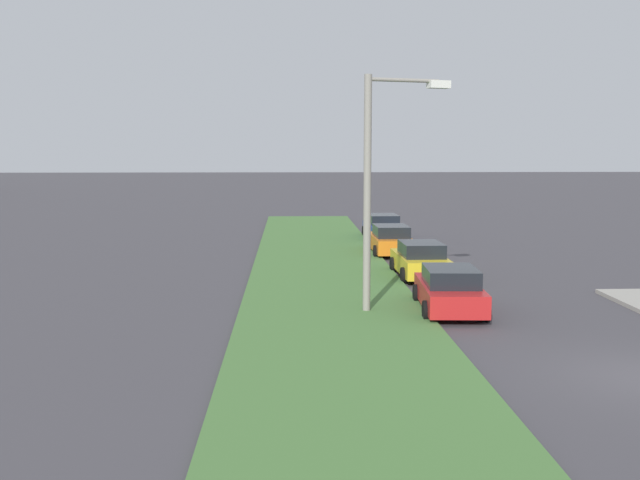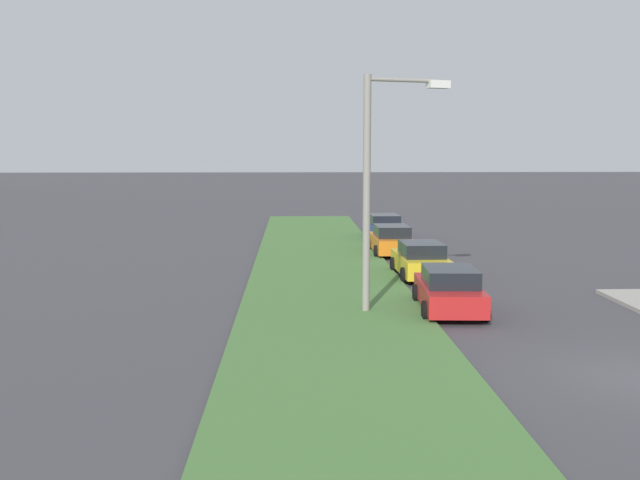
{
  "view_description": "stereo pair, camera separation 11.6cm",
  "coord_description": "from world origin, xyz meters",
  "px_view_note": "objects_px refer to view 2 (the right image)",
  "views": [
    {
      "loc": [
        -16.08,
        8.22,
        5.23
      ],
      "look_at": [
        11.53,
        7.1,
        1.81
      ],
      "focal_mm": 41.46,
      "sensor_mm": 36.0,
      "label": 1
    },
    {
      "loc": [
        -16.09,
        8.1,
        5.23
      ],
      "look_at": [
        11.53,
        7.1,
        1.81
      ],
      "focal_mm": 41.46,
      "sensor_mm": 36.0,
      "label": 2
    }
  ],
  "objects_px": {
    "parked_car_red": "(449,290)",
    "streetlight": "(377,176)",
    "parked_car_yellow": "(421,260)",
    "parked_car_orange": "(391,240)",
    "parked_car_blue": "(384,227)"
  },
  "relations": [
    {
      "from": "parked_car_red",
      "to": "parked_car_orange",
      "type": "bearing_deg",
      "value": 4.0
    },
    {
      "from": "parked_car_yellow",
      "to": "parked_car_blue",
      "type": "bearing_deg",
      "value": -1.25
    },
    {
      "from": "parked_car_blue",
      "to": "streetlight",
      "type": "xyz_separation_m",
      "value": [
        -19.24,
        2.6,
        3.67
      ]
    },
    {
      "from": "parked_car_yellow",
      "to": "parked_car_orange",
      "type": "bearing_deg",
      "value": 1.73
    },
    {
      "from": "parked_car_red",
      "to": "parked_car_blue",
      "type": "bearing_deg",
      "value": 2.7
    },
    {
      "from": "parked_car_red",
      "to": "parked_car_orange",
      "type": "relative_size",
      "value": 1.02
    },
    {
      "from": "parked_car_orange",
      "to": "streetlight",
      "type": "bearing_deg",
      "value": 169.37
    },
    {
      "from": "parked_car_red",
      "to": "streetlight",
      "type": "xyz_separation_m",
      "value": [
        -0.06,
        2.36,
        3.67
      ]
    },
    {
      "from": "parked_car_yellow",
      "to": "parked_car_blue",
      "type": "distance_m",
      "value": 12.77
    },
    {
      "from": "parked_car_yellow",
      "to": "parked_car_orange",
      "type": "xyz_separation_m",
      "value": [
        6.66,
        0.32,
        0.0
      ]
    },
    {
      "from": "parked_car_red",
      "to": "streetlight",
      "type": "distance_m",
      "value": 4.37
    },
    {
      "from": "parked_car_orange",
      "to": "parked_car_yellow",
      "type": "bearing_deg",
      "value": -178.26
    },
    {
      "from": "streetlight",
      "to": "parked_car_yellow",
      "type": "bearing_deg",
      "value": -21.46
    },
    {
      "from": "parked_car_red",
      "to": "parked_car_yellow",
      "type": "distance_m",
      "value": 6.42
    },
    {
      "from": "parked_car_yellow",
      "to": "streetlight",
      "type": "bearing_deg",
      "value": 157.51
    }
  ]
}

